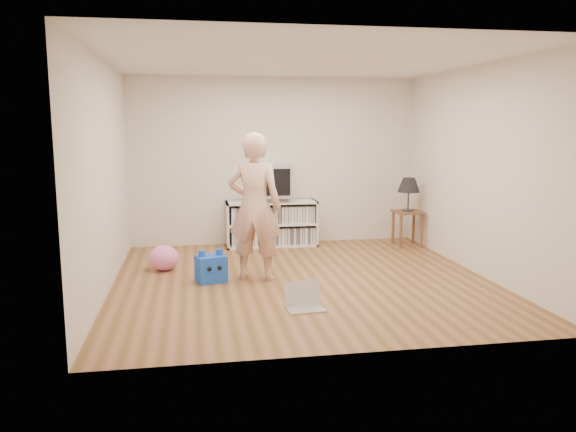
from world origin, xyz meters
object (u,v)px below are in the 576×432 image
(table_lamp, at_px, (409,186))
(dvd_deck, at_px, (271,199))
(side_table, at_px, (408,219))
(media_unit, at_px, (271,223))
(laptop, at_px, (304,301))
(crt_tv, at_px, (271,181))
(plush_blue, at_px, (211,268))
(person, at_px, (255,207))
(plush_pink, at_px, (164,258))

(table_lamp, bearing_deg, dvd_deck, 169.91)
(side_table, bearing_deg, dvd_deck, 169.91)
(media_unit, distance_m, laptop, 3.09)
(crt_tv, xyz_separation_m, table_lamp, (2.08, -0.37, -0.08))
(laptop, distance_m, plush_blue, 1.47)
(media_unit, distance_m, table_lamp, 2.20)
(media_unit, distance_m, side_table, 2.12)
(laptop, xyz_separation_m, plush_blue, (-0.90, 1.16, 0.10))
(dvd_deck, relative_size, laptop, 1.13)
(person, bearing_deg, laptop, 126.35)
(crt_tv, height_order, person, person)
(side_table, distance_m, plush_pink, 3.78)
(laptop, relative_size, plush_blue, 1.00)
(media_unit, xyz_separation_m, laptop, (-0.10, -3.08, -0.28))
(dvd_deck, relative_size, side_table, 0.82)
(table_lamp, distance_m, laptop, 3.57)
(dvd_deck, relative_size, person, 0.25)
(dvd_deck, relative_size, crt_tv, 0.75)
(media_unit, bearing_deg, person, -103.80)
(dvd_deck, relative_size, plush_blue, 1.13)
(laptop, distance_m, plush_pink, 2.34)
(dvd_deck, xyz_separation_m, person, (-0.47, -1.89, 0.16))
(dvd_deck, height_order, person, person)
(crt_tv, relative_size, plush_pink, 1.55)
(crt_tv, relative_size, plush_blue, 1.51)
(media_unit, height_order, laptop, media_unit)
(crt_tv, height_order, side_table, crt_tv)
(media_unit, distance_m, dvd_deck, 0.39)
(media_unit, relative_size, person, 0.78)
(table_lamp, bearing_deg, crt_tv, 170.00)
(side_table, bearing_deg, plush_blue, -153.51)
(media_unit, xyz_separation_m, side_table, (2.08, -0.39, 0.07))
(crt_tv, relative_size, side_table, 1.09)
(dvd_deck, bearing_deg, laptop, -91.79)
(plush_pink, bearing_deg, media_unit, 38.68)
(dvd_deck, xyz_separation_m, table_lamp, (2.08, -0.37, 0.21))
(table_lamp, relative_size, plush_pink, 1.33)
(media_unit, bearing_deg, plush_pink, -141.32)
(media_unit, bearing_deg, crt_tv, -90.00)
(table_lamp, xyz_separation_m, plush_blue, (-3.08, -1.54, -0.77))
(dvd_deck, bearing_deg, plush_pink, -141.67)
(dvd_deck, height_order, plush_blue, dvd_deck)
(media_unit, height_order, side_table, media_unit)
(dvd_deck, relative_size, table_lamp, 0.87)
(crt_tv, height_order, table_lamp, crt_tv)
(crt_tv, bearing_deg, person, -103.93)
(side_table, xyz_separation_m, table_lamp, (0.00, 0.00, 0.53))
(media_unit, bearing_deg, dvd_deck, -90.00)
(person, bearing_deg, dvd_deck, -85.18)
(crt_tv, bearing_deg, dvd_deck, 90.00)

